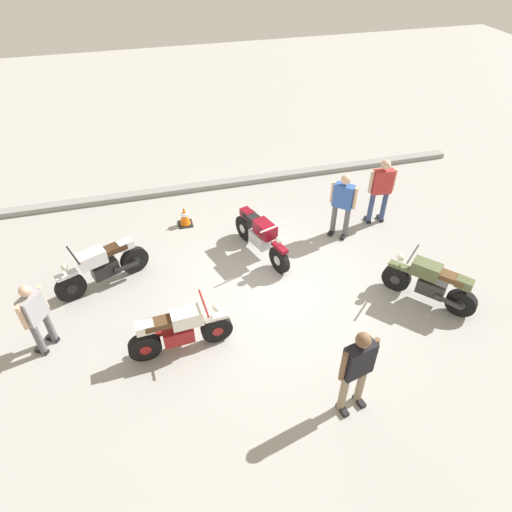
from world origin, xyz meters
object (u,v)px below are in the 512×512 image
object	(u,v)px
person_in_gray_shirt	(36,315)
traffic_cone	(185,216)
motorcycle_cream_vintage	(180,331)
motorcycle_maroon_cruiser	(261,236)
person_in_red_shirt	(381,187)
motorcycle_silver_cruiser	(102,266)
motorcycle_olive_vintage	(430,284)
person_in_black_shirt	(357,367)
person_in_blue_shirt	(343,202)

from	to	relation	value
person_in_gray_shirt	traffic_cone	world-z (taller)	person_in_gray_shirt
motorcycle_cream_vintage	motorcycle_maroon_cruiser	bearing A→B (deg)	42.91
motorcycle_maroon_cruiser	person_in_red_shirt	distance (m)	3.30
person_in_gray_shirt	motorcycle_silver_cruiser	bearing A→B (deg)	-92.04
person_in_red_shirt	traffic_cone	size ratio (longest dim) A/B	3.35
motorcycle_cream_vintage	traffic_cone	size ratio (longest dim) A/B	3.69
motorcycle_olive_vintage	person_in_black_shirt	xyz separation A→B (m)	(-2.58, -1.85, 0.55)
motorcycle_olive_vintage	person_in_red_shirt	bearing A→B (deg)	-46.83
motorcycle_maroon_cruiser	motorcycle_silver_cruiser	bearing A→B (deg)	-106.21
motorcycle_cream_vintage	person_in_gray_shirt	world-z (taller)	person_in_gray_shirt
motorcycle_cream_vintage	traffic_cone	xyz separation A→B (m)	(0.63, 4.01, -0.23)
person_in_blue_shirt	person_in_black_shirt	size ratio (longest dim) A/B	0.95
motorcycle_maroon_cruiser	motorcycle_cream_vintage	bearing A→B (deg)	-61.73
motorcycle_olive_vintage	person_in_red_shirt	world-z (taller)	person_in_red_shirt
person_in_red_shirt	traffic_cone	xyz separation A→B (m)	(-4.79, 1.16, -0.77)
motorcycle_cream_vintage	person_in_gray_shirt	xyz separation A→B (m)	(-2.43, 0.69, 0.40)
motorcycle_maroon_cruiser	person_in_gray_shirt	world-z (taller)	person_in_gray_shirt
motorcycle_silver_cruiser	person_in_blue_shirt	distance (m)	5.67
motorcycle_olive_vintage	traffic_cone	xyz separation A→B (m)	(-4.50, 4.09, -0.23)
motorcycle_maroon_cruiser	person_in_black_shirt	xyz separation A→B (m)	(0.35, -4.27, 0.51)
motorcycle_olive_vintage	person_in_red_shirt	distance (m)	2.99
motorcycle_silver_cruiser	motorcycle_olive_vintage	size ratio (longest dim) A/B	1.25
person_in_black_shirt	motorcycle_maroon_cruiser	bearing A→B (deg)	171.78
traffic_cone	person_in_red_shirt	bearing A→B (deg)	-13.64
traffic_cone	motorcycle_silver_cruiser	bearing A→B (deg)	-137.63
person_in_red_shirt	motorcycle_olive_vintage	bearing A→B (deg)	179.28
motorcycle_cream_vintage	person_in_red_shirt	size ratio (longest dim) A/B	1.10
traffic_cone	person_in_gray_shirt	bearing A→B (deg)	-132.64
motorcycle_maroon_cruiser	motorcycle_silver_cruiser	size ratio (longest dim) A/B	1.03
motorcycle_cream_vintage	person_in_black_shirt	distance (m)	3.24
traffic_cone	motorcycle_cream_vintage	bearing A→B (deg)	-98.94
person_in_red_shirt	person_in_blue_shirt	xyz separation A→B (m)	(-1.14, -0.28, -0.07)
motorcycle_cream_vintage	traffic_cone	distance (m)	4.07
motorcycle_silver_cruiser	motorcycle_cream_vintage	world-z (taller)	motorcycle_silver_cruiser
motorcycle_olive_vintage	person_in_gray_shirt	bearing A→B (deg)	43.18
motorcycle_silver_cruiser	traffic_cone	world-z (taller)	motorcycle_silver_cruiser
motorcycle_maroon_cruiser	person_in_red_shirt	bearing A→B (deg)	80.18
motorcycle_maroon_cruiser	person_in_red_shirt	world-z (taller)	person_in_red_shirt
motorcycle_silver_cruiser	motorcycle_olive_vintage	xyz separation A→B (m)	(6.48, -2.28, -0.03)
person_in_gray_shirt	person_in_black_shirt	xyz separation A→B (m)	(4.98, -2.61, 0.15)
person_in_black_shirt	person_in_red_shirt	bearing A→B (deg)	136.01
person_in_red_shirt	person_in_blue_shirt	bearing A→B (deg)	108.63
motorcycle_maroon_cruiser	person_in_blue_shirt	distance (m)	2.14
motorcycle_silver_cruiser	person_in_red_shirt	xyz separation A→B (m)	(6.78, 0.65, 0.51)
person_in_blue_shirt	person_in_black_shirt	xyz separation A→B (m)	(-1.73, -4.49, 0.07)
motorcycle_maroon_cruiser	motorcycle_cream_vintage	size ratio (longest dim) A/B	1.03
person_in_red_shirt	traffic_cone	distance (m)	4.99
motorcycle_olive_vintage	traffic_cone	bearing A→B (deg)	6.70
person_in_black_shirt	traffic_cone	world-z (taller)	person_in_black_shirt
person_in_red_shirt	motorcycle_maroon_cruiser	bearing A→B (deg)	103.86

